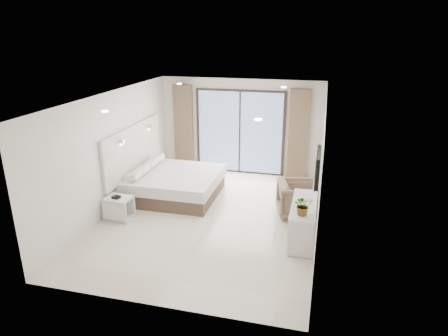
{
  "coord_description": "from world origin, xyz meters",
  "views": [
    {
      "loc": [
        2.26,
        -7.73,
        4.0
      ],
      "look_at": [
        0.21,
        0.4,
        1.05
      ],
      "focal_mm": 32.0,
      "sensor_mm": 36.0,
      "label": 1
    }
  ],
  "objects": [
    {
      "name": "bed",
      "position": [
        -1.22,
        0.95,
        0.32
      ],
      "size": [
        2.17,
        2.06,
        0.74
      ],
      "color": "brown",
      "rests_on": "ground"
    },
    {
      "name": "console_desk",
      "position": [
        2.04,
        -0.48,
        0.56
      ],
      "size": [
        0.48,
        1.54,
        0.77
      ],
      "color": "silver",
      "rests_on": "ground"
    },
    {
      "name": "plant",
      "position": [
        2.04,
        -0.97,
        0.92
      ],
      "size": [
        0.43,
        0.46,
        0.3
      ],
      "primitive_type": "imported",
      "rotation": [
        0.0,
        0.0,
        0.25
      ],
      "color": "#33662D",
      "rests_on": "console_desk"
    },
    {
      "name": "room_shell",
      "position": [
        -0.2,
        0.84,
        1.58
      ],
      "size": [
        4.62,
        6.22,
        2.72
      ],
      "color": "silver",
      "rests_on": "ground"
    },
    {
      "name": "ground",
      "position": [
        0.0,
        0.0,
        0.0
      ],
      "size": [
        6.2,
        6.2,
        0.0
      ],
      "primitive_type": "plane",
      "color": "beige",
      "rests_on": "ground"
    },
    {
      "name": "phone",
      "position": [
        -1.96,
        -0.59,
        0.53
      ],
      "size": [
        0.19,
        0.16,
        0.06
      ],
      "primitive_type": "cube",
      "rotation": [
        0.0,
        0.0,
        -0.2
      ],
      "color": "black",
      "rests_on": "nightstand"
    },
    {
      "name": "nightstand",
      "position": [
        -1.94,
        -0.55,
        0.25
      ],
      "size": [
        0.58,
        0.48,
        0.5
      ],
      "rotation": [
        0.0,
        0.0,
        -0.06
      ],
      "color": "silver",
      "rests_on": "ground"
    },
    {
      "name": "armchair",
      "position": [
        1.85,
        0.62,
        0.43
      ],
      "size": [
        0.95,
        0.99,
        0.86
      ],
      "primitive_type": "imported",
      "rotation": [
        0.0,
        0.0,
        1.8
      ],
      "color": "#876F58",
      "rests_on": "ground"
    }
  ]
}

